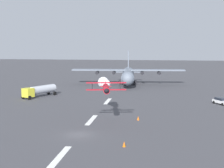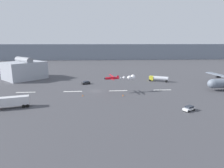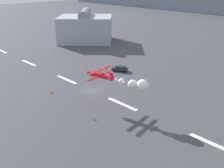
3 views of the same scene
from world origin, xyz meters
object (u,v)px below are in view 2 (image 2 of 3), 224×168
Objects in this scene: semi_truck_orange at (8,102)px; traffic_cone_near at (83,95)px; followme_car_yellow at (189,108)px; traffic_cone_far at (123,95)px; fuel_tanker_truck at (158,78)px; airport_staff_sedan at (86,83)px; stunt_biplane_red at (125,78)px.

semi_truck_orange is 26.02m from traffic_cone_near.
followme_car_yellow is 5.91× the size of traffic_cone_far.
fuel_tanker_truck is 45.15m from followme_car_yellow.
airport_staff_sedan is 22.07m from traffic_cone_near.
airport_staff_sedan is 28.10m from traffic_cone_far.
fuel_tanker_truck is 2.27× the size of followme_car_yellow.
fuel_tanker_truck is at bearing 34.06° from traffic_cone_near.
traffic_cone_near is 1.00× the size of traffic_cone_far.
followme_car_yellow is 5.91× the size of traffic_cone_near.
traffic_cone_near and traffic_cone_far have the same top height.
stunt_biplane_red reaches higher than semi_truck_orange.
airport_staff_sedan reaches higher than traffic_cone_near.
semi_truck_orange is (-40.03, -18.07, -4.13)m from stunt_biplane_red.
airport_staff_sedan is at bearing 125.01° from traffic_cone_far.
airport_staff_sedan is at bearing 136.53° from stunt_biplane_red.
traffic_cone_near is at bearing -162.68° from stunt_biplane_red.
traffic_cone_near is (-34.33, 18.86, -0.44)m from followme_car_yellow.
stunt_biplane_red is 24.80m from airport_staff_sedan.
traffic_cone_near is at bearing 176.58° from traffic_cone_far.
fuel_tanker_truck is (61.25, 38.74, -0.36)m from semi_truck_orange.
followme_car_yellow is at bearing -49.84° from airport_staff_sedan.
stunt_biplane_red is 29.96m from fuel_tanker_truck.
traffic_cone_near is at bearing -89.48° from airport_staff_sedan.
fuel_tanker_truck is 2.16× the size of airport_staff_sedan.
traffic_cone_near is (0.20, -22.06, -0.44)m from airport_staff_sedan.
stunt_biplane_red is 1.37× the size of fuel_tanker_truck.
stunt_biplane_red is 18.41× the size of traffic_cone_far.
traffic_cone_far is (-18.41, 17.91, -0.44)m from followme_car_yellow.
semi_truck_orange reaches higher than followme_car_yellow.
semi_truck_orange is at bearing -122.91° from airport_staff_sedan.
fuel_tanker_truck is at bearing 44.24° from stunt_biplane_red.
fuel_tanker_truck reaches higher than traffic_cone_near.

